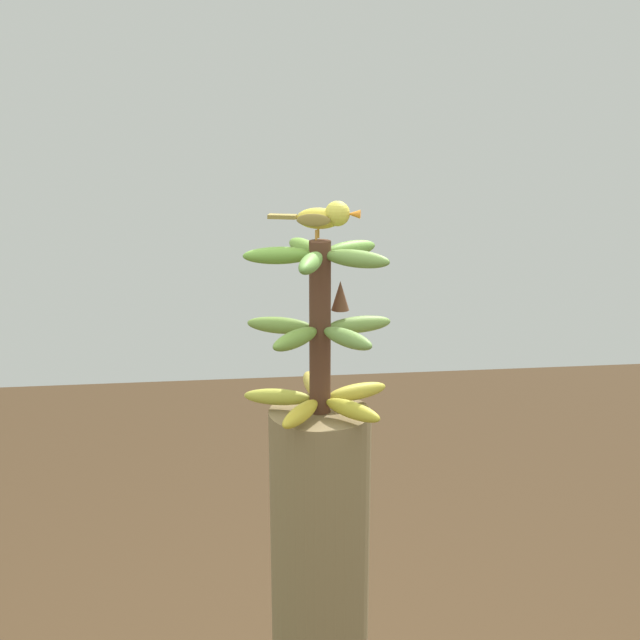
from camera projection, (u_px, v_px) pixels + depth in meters
name	position (u px, v px, depth m)	size (l,w,h in m)	color
banana_bunch	(321.00, 328.00, 1.66)	(0.31, 0.31, 0.35)	#4C2D1E
perched_bird	(325.00, 216.00, 1.61)	(0.07, 0.18, 0.08)	#C68933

